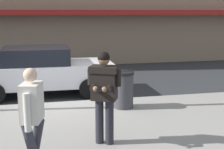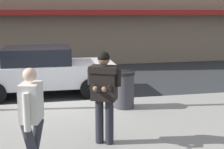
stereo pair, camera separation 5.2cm
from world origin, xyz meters
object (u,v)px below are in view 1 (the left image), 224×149
(man_texting_on_phone, at_px, (104,88))
(pedestrian_in_light_coat, at_px, (32,114))
(trash_bin, at_px, (123,89))
(parked_sedan_mid, at_px, (41,70))

(man_texting_on_phone, xyz_separation_m, pedestrian_in_light_coat, (-1.29, -0.85, -0.14))
(trash_bin, bearing_deg, man_texting_on_phone, -113.09)
(parked_sedan_mid, relative_size, man_texting_on_phone, 2.50)
(man_texting_on_phone, height_order, trash_bin, man_texting_on_phone)
(parked_sedan_mid, relative_size, trash_bin, 4.60)
(parked_sedan_mid, height_order, pedestrian_in_light_coat, pedestrian_in_light_coat)
(parked_sedan_mid, bearing_deg, man_texting_on_phone, -74.99)
(man_texting_on_phone, height_order, pedestrian_in_light_coat, man_texting_on_phone)
(pedestrian_in_light_coat, xyz_separation_m, trash_bin, (2.21, 3.01, -0.47))
(pedestrian_in_light_coat, distance_m, trash_bin, 3.77)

